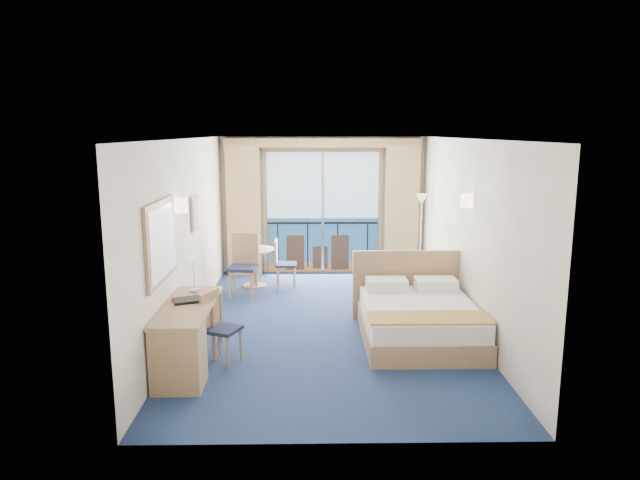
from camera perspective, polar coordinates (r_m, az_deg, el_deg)
The scene contains 22 objects.
floor at distance 8.48m, azimuth 0.74°, elevation -8.46°, with size 6.50×6.50×0.00m, color navy.
room_walls at distance 8.07m, azimuth 0.77°, elevation 3.54°, with size 4.04×6.54×2.72m.
balcony_door at distance 11.35m, azimuth 0.23°, elevation 2.43°, with size 2.36×0.03×2.52m.
curtain_left at distance 11.25m, azimuth -7.64°, elevation 2.94°, with size 0.65×0.22×2.55m, color tan.
curtain_right at distance 11.32m, azimuth 8.17°, elevation 2.98°, with size 0.65×0.22×2.55m, color tan.
pelmet at distance 11.11m, azimuth 0.29°, elevation 9.69°, with size 3.80×0.25×0.18m, color tan.
mirror at distance 6.84m, azimuth -15.57°, elevation -0.12°, with size 0.05×1.25×0.95m.
wall_print at distance 8.71m, azimuth -12.41°, elevation 2.65°, with size 0.04×0.42×0.52m.
sconce_left at distance 7.65m, azimuth -13.79°, elevation 3.37°, with size 0.18×0.18×0.18m, color beige.
sconce_right at distance 8.21m, azimuth 14.50°, elevation 3.83°, with size 0.18×0.18×0.18m, color beige.
bed at distance 7.95m, azimuth 9.79°, elevation -7.73°, with size 1.66×1.97×1.04m.
nightstand at distance 9.28m, azimuth 11.49°, elevation -4.99°, with size 0.47×0.45×0.61m, color #A18355.
phone at distance 9.20m, azimuth 11.72°, elevation -2.90°, with size 0.19×0.15×0.08m, color beige.
armchair at distance 10.06m, azimuth 8.76°, elevation -3.53°, with size 0.70×0.72×0.66m, color #4E515F.
floor_lamp at distance 10.79m, azimuth 10.11°, elevation 2.44°, with size 0.23×0.23×1.66m.
desk at distance 6.68m, azimuth -13.75°, elevation -10.29°, with size 0.57×1.66×0.78m.
desk_chair at distance 7.16m, azimuth -10.23°, elevation -8.15°, with size 0.50×0.50×0.88m.
folder at distance 7.10m, azimuth -13.11°, elevation -5.88°, with size 0.34×0.26×0.03m, color black.
desk_lamp at distance 7.42m, azimuth -12.55°, elevation -2.70°, with size 0.11×0.11×0.43m.
round_table at distance 10.44m, azimuth -6.60°, elevation -1.81°, with size 0.77×0.77×0.70m.
table_chair_a at distance 10.35m, azimuth -3.85°, elevation -2.06°, with size 0.39×0.38×0.88m.
table_chair_b at distance 9.83m, azimuth -7.62°, elevation -2.13°, with size 0.52×0.53×1.09m.
Camera 1 is at (-0.24, -8.00, 2.80)m, focal length 32.00 mm.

